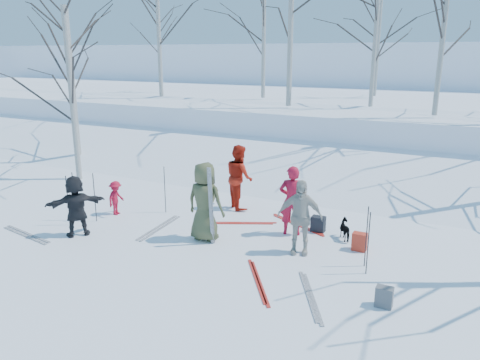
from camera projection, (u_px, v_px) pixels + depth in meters
The scene contains 37 objects.
ground at pixel (210, 249), 10.81m from camera, with size 120.00×120.00×0.00m, color white.
snow_ramp at pixel (310, 175), 16.78m from camera, with size 70.00×9.50×1.40m, color white.
snow_plateau at pixel (371, 118), 25.14m from camera, with size 70.00×18.00×2.20m, color white.
far_hill at pixel (421, 79), 42.91m from camera, with size 90.00×30.00×6.00m, color white.
skier_olive_center at pixel (205, 202), 11.14m from camera, with size 0.94×0.61×1.92m, color #44482B.
skier_red_north at pixel (292, 201), 11.51m from camera, with size 0.64×0.42×1.75m, color #A80F28.
skier_redor_behind at pixel (239, 177), 13.48m from camera, with size 0.91×0.71×1.86m, color #B21C0D.
skier_red_seated at pixel (116, 198), 13.03m from camera, with size 0.62×0.36×0.96m, color #A80F28.
skier_cream_east at pixel (300, 217), 10.41m from camera, with size 1.01×0.42×1.72m, color beige.
skier_grey_west at pixel (76, 206), 11.45m from camera, with size 1.42×0.45×1.53m, color black.
dog at pixel (346, 230), 11.33m from camera, with size 0.27×0.58×0.49m, color black.
upright_ski_left at pixel (210, 207), 10.83m from camera, with size 0.07×0.02×1.90m, color silver.
upright_ski_right at pixel (211, 206), 10.84m from camera, with size 0.07×0.02×1.90m, color silver.
ski_pair_a at pixel (310, 296), 8.71m from camera, with size 1.08×1.76×0.02m, color silver, non-canonical shape.
ski_pair_b at pixel (258, 281), 9.28m from camera, with size 1.24×1.68×0.02m, color red, non-canonical shape.
ski_pair_c at pixel (159, 228), 12.11m from camera, with size 0.36×1.91×0.02m, color silver, non-canonical shape.
ski_pair_d at pixel (26, 235), 11.65m from camera, with size 1.91×0.51×0.02m, color silver, non-canonical shape.
ski_pair_e at pixel (297, 224), 12.34m from camera, with size 1.78×1.04×0.02m, color red, non-canonical shape.
ski_pair_f at pixel (239, 223), 12.44m from camera, with size 1.79×1.01×0.02m, color red, non-canonical shape.
ski_pole_a at pixel (68, 201), 12.15m from camera, with size 0.02×0.02×1.34m, color black.
ski_pole_b at pixel (165, 190), 13.13m from camera, with size 0.02×0.02×1.34m, color black.
ski_pole_c at pixel (368, 243), 9.44m from camera, with size 0.02×0.02×1.34m, color black.
ski_pole_d at pixel (74, 197), 12.51m from camera, with size 0.02×0.02×1.34m, color black.
ski_pole_e at pixel (366, 237), 9.79m from camera, with size 0.02×0.02×1.34m, color black.
ski_pole_f at pixel (95, 197), 12.44m from camera, with size 0.02×0.02×1.34m, color black.
backpack_red at pixel (359, 242), 10.71m from camera, with size 0.32×0.22×0.42m, color #B42D1B.
backpack_grey at pixel (384, 297), 8.33m from camera, with size 0.30×0.20×0.38m, color #515358.
backpack_dark at pixel (318, 224), 11.84m from camera, with size 0.34×0.24×0.40m, color black.
birch_plateau_a at pixel (159, 52), 27.22m from camera, with size 3.73×3.73×4.48m, color silver, non-canonical shape.
birch_plateau_d at pixel (158, 23), 23.27m from camera, with size 5.69×5.69×7.27m, color silver, non-canonical shape.
birch_plateau_e at pixel (264, 39), 22.77m from camera, with size 4.58×4.58×5.69m, color silver, non-canonical shape.
birch_plateau_f at pixel (378, 41), 23.70m from camera, with size 4.45×4.45×5.51m, color silver, non-canonical shape.
birch_plateau_g at pixel (375, 48), 19.05m from camera, with size 3.90×3.90×4.72m, color silver, non-canonical shape.
birch_plateau_h at pixel (291, 14), 18.96m from camera, with size 5.78×5.78×7.40m, color silver, non-canonical shape.
birch_plateau_i at pixel (443, 32), 16.19m from camera, with size 4.62×4.62×5.74m, color silver, non-canonical shape.
birch_edge_a at pixel (72, 96), 16.05m from camera, with size 4.74×4.74×5.91m, color silver, non-canonical shape.
birch_edge_d at pixel (73, 88), 18.59m from camera, with size 4.82×4.82×6.02m, color silver, non-canonical shape.
Camera 1 is at (5.16, -8.59, 4.40)m, focal length 35.00 mm.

